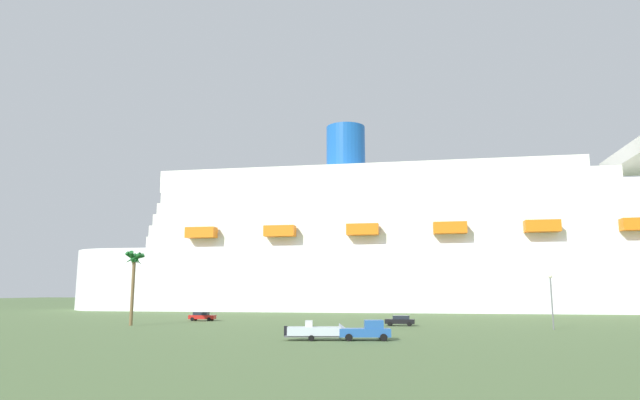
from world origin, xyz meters
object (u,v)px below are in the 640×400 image
small_boat_on_trailer (320,331)px  street_lamp (551,293)px  palm_tree (134,265)px  parked_car_black_coupe (400,320)px  pickup_truck (367,331)px  parked_car_red_hatchback (202,316)px  cruise_ship (444,251)px

small_boat_on_trailer → street_lamp: bearing=38.3°
small_boat_on_trailer → palm_tree: palm_tree is taller
parked_car_black_coupe → pickup_truck: bearing=-95.0°
pickup_truck → parked_car_red_hatchback: size_ratio=1.21×
palm_tree → parked_car_black_coupe: size_ratio=2.54×
palm_tree → parked_car_red_hatchback: size_ratio=2.41×
pickup_truck → parked_car_red_hatchback: pickup_truck is taller
small_boat_on_trailer → cruise_ship: bearing=80.0°
palm_tree → small_boat_on_trailer: bearing=-30.2°
cruise_ship → small_boat_on_trailer: cruise_ship is taller
cruise_ship → parked_car_red_hatchback: cruise_ship is taller
palm_tree → cruise_ship: bearing=55.0°
street_lamp → cruise_ship: bearing=100.4°
parked_car_black_coupe → parked_car_red_hatchback: bearing=168.0°
pickup_truck → small_boat_on_trailer: 5.12m
parked_car_black_coupe → cruise_ship: bearing=82.2°
parked_car_red_hatchback → pickup_truck: bearing=-45.1°
parked_car_black_coupe → parked_car_red_hatchback: 36.96m
parked_car_red_hatchback → street_lamp: bearing=-11.9°
pickup_truck → palm_tree: bearing=154.3°
pickup_truck → parked_car_black_coupe: size_ratio=1.28×
parked_car_black_coupe → parked_car_red_hatchback: (-36.16, 7.67, 0.00)m
pickup_truck → parked_car_black_coupe: (2.31, 26.31, -0.21)m
pickup_truck → street_lamp: 32.61m
small_boat_on_trailer → parked_car_red_hatchback: bearing=129.5°
parked_car_red_hatchback → parked_car_black_coupe: bearing=-12.0°
palm_tree → street_lamp: size_ratio=1.52×
cruise_ship → street_lamp: size_ratio=28.51×
palm_tree → parked_car_black_coupe: palm_tree is taller
cruise_ship → pickup_truck: bearing=-97.0°
parked_car_red_hatchback → palm_tree: bearing=-109.9°
small_boat_on_trailer → parked_car_red_hatchback: 45.29m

